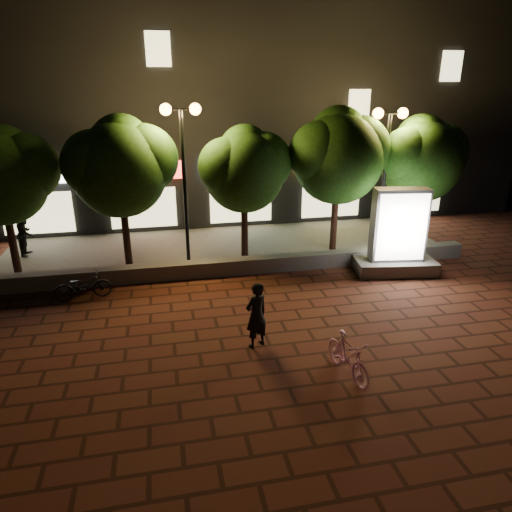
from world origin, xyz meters
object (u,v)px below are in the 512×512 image
object	(u,v)px
tree_left	(121,164)
scooter_pink	(348,356)
tree_far_right	(423,156)
rider	(256,315)
ad_kiosk	(397,239)
street_lamp_left	(182,144)
scooter_parked	(83,286)
tree_mid	(245,167)
pedestrian	(26,233)
street_lamp_right	(388,143)
tree_right	(339,153)
tree_far_left	(2,173)

from	to	relation	value
tree_left	scooter_pink	size ratio (longest dim) A/B	3.13
tree_far_right	rider	world-z (taller)	tree_far_right
rider	ad_kiosk	bearing A→B (deg)	-172.93
street_lamp_left	scooter_parked	distance (m)	5.27
tree_mid	street_lamp_left	xyz separation A→B (m)	(-2.05, -0.26, 0.81)
street_lamp_left	tree_far_right	bearing A→B (deg)	1.76
scooter_parked	pedestrian	world-z (taller)	pedestrian
pedestrian	tree_mid	bearing A→B (deg)	-99.80
scooter_parked	street_lamp_right	bearing A→B (deg)	-85.82
street_lamp_right	rider	distance (m)	8.71
street_lamp_right	rider	world-z (taller)	street_lamp_right
scooter_pink	pedestrian	distance (m)	12.40
ad_kiosk	scooter_parked	distance (m)	9.73
tree_left	scooter_pink	bearing A→B (deg)	-57.71
tree_right	scooter_parked	bearing A→B (deg)	-163.83
tree_right	street_lamp_right	distance (m)	1.70
tree_mid	street_lamp_left	distance (m)	2.22
scooter_parked	pedestrian	xyz separation A→B (m)	(-2.41, 4.09, 0.45)
tree_far_left	tree_left	size ratio (longest dim) A/B	0.95
scooter_pink	rider	xyz separation A→B (m)	(-1.63, 1.56, 0.34)
tree_right	tree_far_right	bearing A→B (deg)	-0.00
tree_far_left	tree_right	size ratio (longest dim) A/B	0.91
street_lamp_left	scooter_pink	world-z (taller)	street_lamp_left
tree_right	street_lamp_left	distance (m)	5.38
scooter_pink	tree_far_right	bearing A→B (deg)	42.62
tree_far_left	street_lamp_left	size ratio (longest dim) A/B	0.89
street_lamp_right	tree_far_left	bearing A→B (deg)	178.79
tree_far_right	street_lamp_left	size ratio (longest dim) A/B	0.92
tree_far_right	street_lamp_left	distance (m)	8.58
tree_mid	rider	distance (m)	6.48
street_lamp_right	scooter_pink	bearing A→B (deg)	-120.01
scooter_parked	scooter_pink	bearing A→B (deg)	-138.43
tree_right	scooter_pink	distance (m)	8.52
street_lamp_left	pedestrian	world-z (taller)	street_lamp_left
tree_far_right	scooter_pink	xyz separation A→B (m)	(-5.75, -7.52, -2.90)
tree_far_left	tree_mid	world-z (taller)	tree_far_left
street_lamp_left	scooter_parked	bearing A→B (deg)	-144.98
street_lamp_right	ad_kiosk	world-z (taller)	street_lamp_right
tree_left	street_lamp_right	size ratio (longest dim) A/B	0.98
tree_right	street_lamp_left	world-z (taller)	street_lamp_left
tree_far_left	tree_left	distance (m)	3.51
street_lamp_left	rider	size ratio (longest dim) A/B	3.20
tree_far_left	tree_right	world-z (taller)	tree_right
tree_mid	street_lamp_right	world-z (taller)	street_lamp_right
tree_right	rider	bearing A→B (deg)	-125.03
tree_far_left	street_lamp_right	bearing A→B (deg)	-1.21
tree_mid	rider	xyz separation A→B (m)	(-0.87, -5.96, -2.41)
tree_left	rider	bearing A→B (deg)	-62.31
ad_kiosk	rider	world-z (taller)	ad_kiosk
tree_right	street_lamp_right	size ratio (longest dim) A/B	1.02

